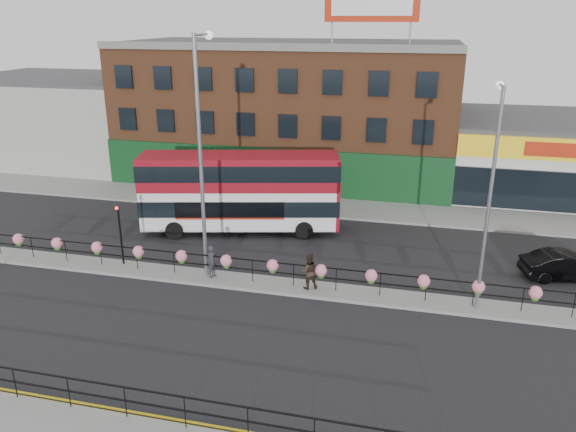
% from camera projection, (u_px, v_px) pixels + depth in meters
% --- Properties ---
extents(ground, '(120.00, 120.00, 0.00)m').
position_uv_depth(ground, '(273.00, 286.00, 26.49)').
color(ground, black).
rests_on(ground, ground).
extents(north_pavement, '(60.00, 4.00, 0.15)m').
position_uv_depth(north_pavement, '(320.00, 206.00, 37.44)').
color(north_pavement, gray).
rests_on(north_pavement, ground).
extents(median, '(60.00, 1.60, 0.15)m').
position_uv_depth(median, '(273.00, 285.00, 26.46)').
color(median, gray).
rests_on(median, ground).
extents(yellow_line_inner, '(60.00, 0.10, 0.01)m').
position_uv_depth(yellow_line_inner, '(192.00, 422.00, 17.61)').
color(yellow_line_inner, gold).
rests_on(yellow_line_inner, ground).
extents(yellow_line_outer, '(60.00, 0.10, 0.01)m').
position_uv_depth(yellow_line_outer, '(189.00, 426.00, 17.45)').
color(yellow_line_outer, gold).
rests_on(yellow_line_outer, ground).
extents(brick_building, '(25.00, 12.21, 10.30)m').
position_uv_depth(brick_building, '(290.00, 110.00, 43.93)').
color(brick_building, brown).
rests_on(brick_building, ground).
extents(supermarket, '(15.00, 12.25, 5.30)m').
position_uv_depth(supermarket, '(561.00, 155.00, 40.21)').
color(supermarket, silver).
rests_on(supermarket, ground).
extents(warehouse_west, '(15.50, 12.00, 7.30)m').
position_uv_depth(warehouse_west, '(65.00, 118.00, 49.02)').
color(warehouse_west, '#969792').
rests_on(warehouse_west, ground).
extents(median_railing, '(30.04, 0.56, 1.23)m').
position_uv_depth(median_railing, '(273.00, 266.00, 26.14)').
color(median_railing, black).
rests_on(median_railing, median).
extents(south_railing, '(20.04, 0.05, 1.12)m').
position_uv_depth(south_railing, '(125.00, 395.00, 17.38)').
color(south_railing, black).
rests_on(south_railing, south_pavement).
extents(double_decker_bus, '(11.73, 5.34, 4.62)m').
position_uv_depth(double_decker_bus, '(241.00, 185.00, 32.44)').
color(double_decker_bus, silver).
rests_on(double_decker_bus, ground).
extents(car, '(3.50, 4.84, 1.36)m').
position_uv_depth(car, '(565.00, 265.00, 27.13)').
color(car, black).
rests_on(car, ground).
extents(pedestrian_a, '(0.86, 0.80, 1.60)m').
position_uv_depth(pedestrian_a, '(212.00, 262.00, 26.87)').
color(pedestrian_a, '#272833').
rests_on(pedestrian_a, median).
extents(pedestrian_b, '(1.34, 1.29, 1.73)m').
position_uv_depth(pedestrian_b, '(309.00, 271.00, 25.73)').
color(pedestrian_b, black).
rests_on(pedestrian_b, median).
extents(lamp_column_west, '(0.41, 1.98, 11.29)m').
position_uv_depth(lamp_column_west, '(202.00, 138.00, 25.36)').
color(lamp_column_west, gray).
rests_on(lamp_column_west, median).
extents(lamp_column_east, '(0.34, 1.66, 9.46)m').
position_uv_depth(lamp_column_east, '(491.00, 181.00, 22.62)').
color(lamp_column_east, gray).
rests_on(lamp_column_east, median).
extents(traffic_light_median, '(0.15, 0.28, 3.65)m').
position_uv_depth(traffic_light_median, '(119.00, 221.00, 27.82)').
color(traffic_light_median, black).
rests_on(traffic_light_median, median).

